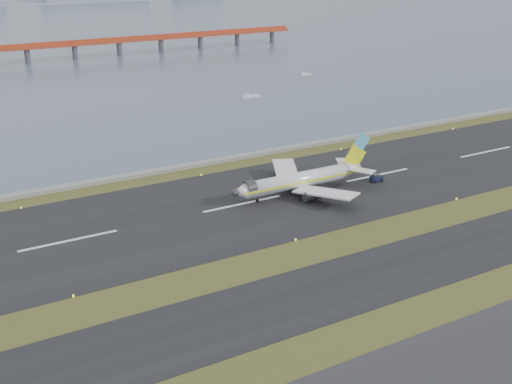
# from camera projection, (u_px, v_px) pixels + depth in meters

# --- Properties ---
(ground) EXTENTS (1000.00, 1000.00, 0.00)m
(ground) POSITION_uv_depth(u_px,v_px,m) (317.00, 255.00, 123.71)
(ground) COLOR #3D4819
(ground) RESTS_ON ground
(taxiway_strip) EXTENTS (1000.00, 18.00, 0.10)m
(taxiway_strip) POSITION_uv_depth(u_px,v_px,m) (355.00, 282.00, 113.96)
(taxiway_strip) COLOR black
(taxiway_strip) RESTS_ON ground
(runway_strip) EXTENTS (1000.00, 45.00, 0.10)m
(runway_strip) POSITION_uv_depth(u_px,v_px,m) (243.00, 204.00, 148.00)
(runway_strip) COLOR black
(runway_strip) RESTS_ON ground
(seawall) EXTENTS (1000.00, 2.50, 1.00)m
(seawall) POSITION_uv_depth(u_px,v_px,m) (189.00, 166.00, 172.15)
(seawall) COLOR gray
(seawall) RESTS_ON ground
(red_pier) EXTENTS (260.00, 5.00, 10.20)m
(red_pier) POSITION_uv_depth(u_px,v_px,m) (74.00, 45.00, 332.90)
(red_pier) COLOR #B43C1E
(red_pier) RESTS_ON ground
(airliner) EXTENTS (38.52, 32.89, 12.80)m
(airliner) POSITION_uv_depth(u_px,v_px,m) (303.00, 179.00, 153.49)
(airliner) COLOR white
(airliner) RESTS_ON ground
(pushback_tug) EXTENTS (3.25, 2.01, 2.03)m
(pushback_tug) POSITION_uv_depth(u_px,v_px,m) (376.00, 178.00, 161.67)
(pushback_tug) COLOR #141A37
(pushback_tug) RESTS_ON ground
(workboat_near) EXTENTS (7.90, 2.74, 1.90)m
(workboat_near) POSITION_uv_depth(u_px,v_px,m) (250.00, 96.00, 250.10)
(workboat_near) COLOR silver
(workboat_near) RESTS_ON ground
(workboat_far) EXTENTS (6.12, 2.14, 1.47)m
(workboat_far) POSITION_uv_depth(u_px,v_px,m) (306.00, 74.00, 293.06)
(workboat_far) COLOR silver
(workboat_far) RESTS_ON ground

